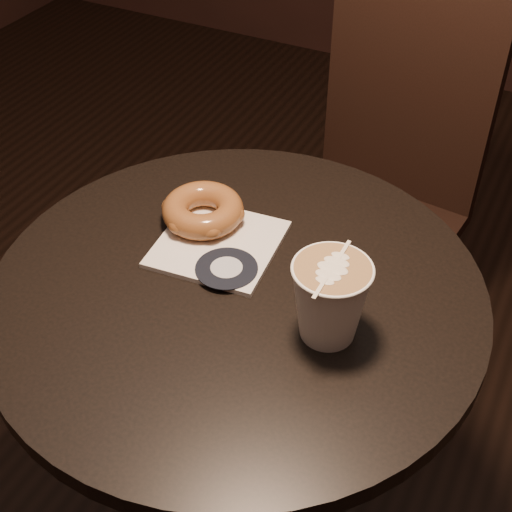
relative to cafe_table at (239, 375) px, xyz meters
name	(u,v)px	position (x,y,z in m)	size (l,w,h in m)	color
cafe_table	(239,375)	(0.00, 0.00, 0.00)	(0.70, 0.70, 0.75)	black
chair	(384,173)	(0.01, 0.67, -0.02)	(0.41, 0.41, 0.95)	black
pastry_bag	(218,244)	(-0.06, 0.06, 0.20)	(0.17, 0.17, 0.01)	white
doughnut	(203,210)	(-0.11, 0.10, 0.23)	(0.13, 0.13, 0.04)	brown
latte_cup	(330,301)	(0.15, -0.03, 0.26)	(0.10, 0.10, 0.11)	white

